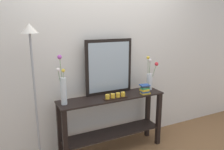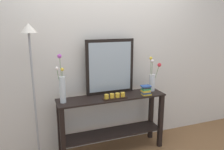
{
  "view_description": "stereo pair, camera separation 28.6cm",
  "coord_description": "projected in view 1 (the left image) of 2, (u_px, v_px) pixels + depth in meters",
  "views": [
    {
      "loc": [
        -1.24,
        -2.49,
        1.76
      ],
      "look_at": [
        0.0,
        0.0,
        1.08
      ],
      "focal_mm": 35.96,
      "sensor_mm": 36.0,
      "label": 1
    },
    {
      "loc": [
        -0.98,
        -2.6,
        1.76
      ],
      "look_at": [
        0.0,
        0.0,
        1.08
      ],
      "focal_mm": 35.96,
      "sensor_mm": 36.0,
      "label": 2
    }
  ],
  "objects": [
    {
      "name": "wall_back",
      "position": [
        103.0,
        51.0,
        3.05
      ],
      "size": [
        6.4,
        0.08,
        2.7
      ],
      "primitive_type": "cube",
      "color": "silver",
      "rests_on": "ground"
    },
    {
      "name": "console_table",
      "position": [
        112.0,
        117.0,
        3.0
      ],
      "size": [
        1.43,
        0.34,
        0.79
      ],
      "color": "black",
      "rests_on": "ground"
    },
    {
      "name": "mirror_leaning",
      "position": [
        109.0,
        67.0,
        2.98
      ],
      "size": [
        0.66,
        0.03,
        0.73
      ],
      "color": "black",
      "rests_on": "console_table"
    },
    {
      "name": "tall_vase_left",
      "position": [
        63.0,
        87.0,
        2.61
      ],
      "size": [
        0.11,
        0.17,
        0.58
      ],
      "color": "silver",
      "rests_on": "console_table"
    },
    {
      "name": "vase_right",
      "position": [
        150.0,
        78.0,
        3.18
      ],
      "size": [
        0.16,
        0.14,
        0.48
      ],
      "color": "silver",
      "rests_on": "console_table"
    },
    {
      "name": "candle_tray",
      "position": [
        115.0,
        96.0,
        2.86
      ],
      "size": [
        0.32,
        0.09,
        0.07
      ],
      "color": "black",
      "rests_on": "console_table"
    },
    {
      "name": "book_stack",
      "position": [
        145.0,
        89.0,
        3.02
      ],
      "size": [
        0.14,
        0.1,
        0.13
      ],
      "color": "gold",
      "rests_on": "console_table"
    },
    {
      "name": "floor_lamp",
      "position": [
        33.0,
        77.0,
        2.4
      ],
      "size": [
        0.24,
        0.24,
        1.73
      ],
      "color": "#9E9EA3",
      "rests_on": "ground"
    }
  ]
}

